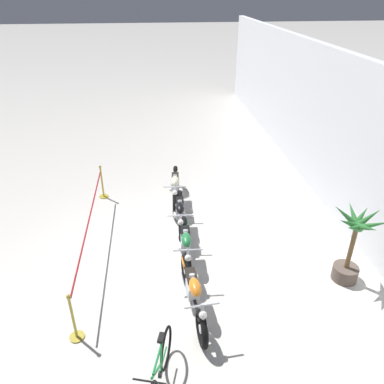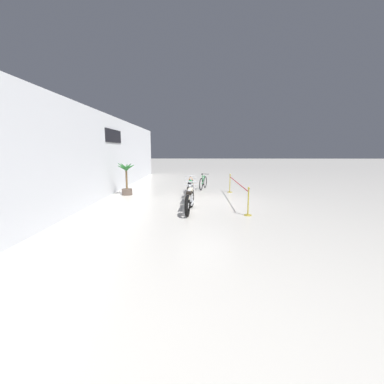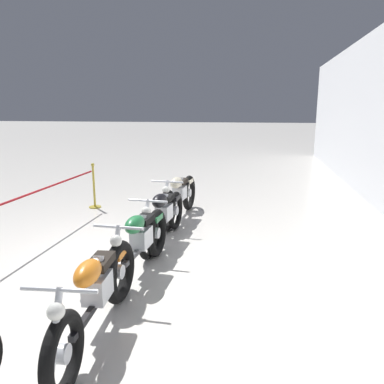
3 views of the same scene
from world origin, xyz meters
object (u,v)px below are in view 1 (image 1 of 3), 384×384
Objects in this scene: motorcycle_black_1 at (180,215)px; motorcycle_orange_3 at (193,293)px; potted_palm_left_of_row at (352,245)px; motorcycle_green_2 at (186,247)px; stanchion_far_left at (96,203)px; stanchion_mid_left at (74,324)px; motorcycle_cream_0 at (175,188)px; bicycle at (159,374)px.

motorcycle_black_1 reaches higher than motorcycle_orange_3.
potted_palm_left_of_row is at bearing 56.73° from motorcycle_black_1.
motorcycle_orange_3 is (1.45, 0.00, -0.01)m from motorcycle_green_2.
stanchion_far_left is at bearing -146.38° from motorcycle_orange_3.
motorcycle_black_1 is at bearing -179.49° from motorcycle_orange_3.
motorcycle_green_2 is 2.88m from stanchion_mid_left.
motorcycle_cream_0 is at bearing -179.08° from motorcycle_black_1.
potted_palm_left_of_row is 6.26m from stanchion_far_left.
potted_palm_left_of_row is (3.67, 3.46, 0.43)m from motorcycle_cream_0.
stanchion_far_left is (-3.31, -2.20, 0.20)m from motorcycle_orange_3.
bicycle is at bearing -62.43° from potted_palm_left_of_row.
motorcycle_black_1 is 4.46m from bicycle.
motorcycle_cream_0 is 2.34m from stanchion_far_left.
motorcycle_cream_0 is 1.07× the size of motorcycle_green_2.
bicycle reaches higher than motorcycle_black_1.
motorcycle_cream_0 is 0.45× the size of stanchion_far_left.
potted_palm_left_of_row is 0.34× the size of stanchion_far_left.
motorcycle_black_1 is 2.13× the size of stanchion_mid_left.
motorcycle_green_2 is 1.45m from motorcycle_orange_3.
motorcycle_cream_0 is 2.25× the size of stanchion_mid_left.
stanchion_far_left is 4.98× the size of stanchion_mid_left.
stanchion_far_left is at bearing -163.24° from bicycle.
motorcycle_cream_0 is at bearing -136.69° from potted_palm_left_of_row.
motorcycle_green_2 is at bearing 166.83° from bicycle.
bicycle is (1.61, -0.72, -0.06)m from motorcycle_orange_3.
motorcycle_orange_3 is 1.26× the size of potted_palm_left_of_row.
motorcycle_orange_3 is (2.80, 0.03, -0.02)m from motorcycle_black_1.
motorcycle_orange_3 is 2.24m from stanchion_mid_left.
motorcycle_cream_0 reaches higher than bicycle.
bicycle is at bearing 51.11° from stanchion_mid_left.
potted_palm_left_of_row reaches higher than motorcycle_black_1.
motorcycle_orange_3 is at bearing 100.71° from stanchion_mid_left.
potted_palm_left_of_row is at bearing 117.57° from bicycle.
potted_palm_left_of_row reaches higher than bicycle.
bicycle is at bearing -13.17° from motorcycle_green_2.
potted_palm_left_of_row is (-0.55, 3.41, 0.46)m from motorcycle_orange_3.
stanchion_mid_left is at bearing -79.29° from motorcycle_orange_3.
motorcycle_black_1 is 0.43× the size of stanchion_far_left.
potted_palm_left_of_row is at bearing 75.20° from motorcycle_green_2.
bicycle is 0.94× the size of potted_palm_left_of_row.
motorcycle_orange_3 is at bearing 0.65° from motorcycle_cream_0.
bicycle is (5.82, -0.67, -0.09)m from motorcycle_cream_0.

